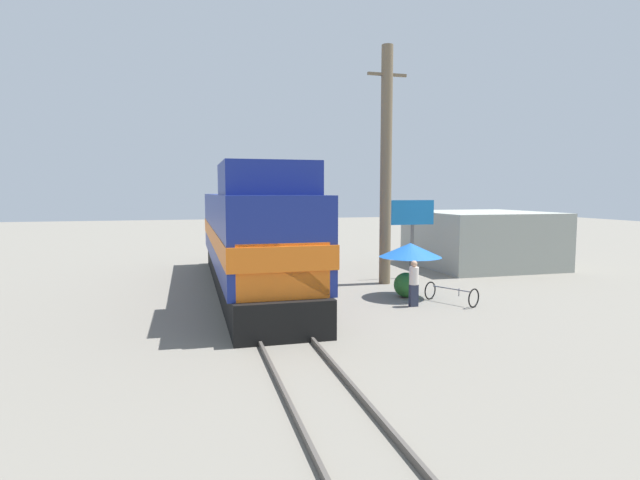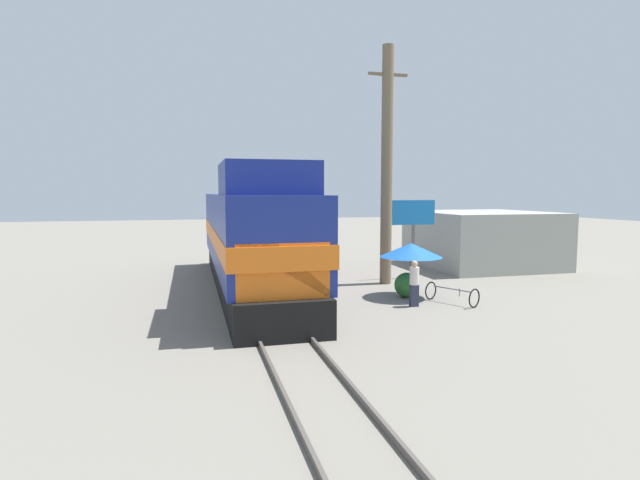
{
  "view_description": "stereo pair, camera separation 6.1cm",
  "coord_description": "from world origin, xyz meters",
  "px_view_note": "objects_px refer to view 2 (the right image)",
  "views": [
    {
      "loc": [
        -2.51,
        -18.02,
        4.1
      ],
      "look_at": [
        1.2,
        -4.07,
        2.73
      ],
      "focal_mm": 28.0,
      "sensor_mm": 36.0,
      "label": 1
    },
    {
      "loc": [
        -2.45,
        -18.03,
        4.1
      ],
      "look_at": [
        1.2,
        -4.07,
        2.73
      ],
      "focal_mm": 28.0,
      "sensor_mm": 36.0,
      "label": 2
    }
  ],
  "objects_px": {
    "locomotive": "(251,239)",
    "billboard_sign": "(413,218)",
    "utility_pole": "(387,166)",
    "vendor_umbrella": "(411,250)",
    "bicycle": "(452,294)",
    "person_bystander": "(414,282)"
  },
  "relations": [
    {
      "from": "person_bystander",
      "to": "bicycle",
      "type": "relative_size",
      "value": 0.83
    },
    {
      "from": "locomotive",
      "to": "person_bystander",
      "type": "xyz_separation_m",
      "value": [
        5.31,
        -4.44,
        -1.27
      ]
    },
    {
      "from": "vendor_umbrella",
      "to": "bicycle",
      "type": "height_order",
      "value": "vendor_umbrella"
    },
    {
      "from": "locomotive",
      "to": "utility_pole",
      "type": "distance_m",
      "value": 6.81
    },
    {
      "from": "locomotive",
      "to": "person_bystander",
      "type": "relative_size",
      "value": 9.85
    },
    {
      "from": "vendor_umbrella",
      "to": "person_bystander",
      "type": "bearing_deg",
      "value": -110.14
    },
    {
      "from": "utility_pole",
      "to": "billboard_sign",
      "type": "distance_m",
      "value": 3.17
    },
    {
      "from": "locomotive",
      "to": "person_bystander",
      "type": "bearing_deg",
      "value": -39.87
    },
    {
      "from": "utility_pole",
      "to": "bicycle",
      "type": "relative_size",
      "value": 5.19
    },
    {
      "from": "billboard_sign",
      "to": "bicycle",
      "type": "height_order",
      "value": "billboard_sign"
    },
    {
      "from": "person_bystander",
      "to": "vendor_umbrella",
      "type": "bearing_deg",
      "value": 69.86
    },
    {
      "from": "utility_pole",
      "to": "billboard_sign",
      "type": "relative_size",
      "value": 2.8
    },
    {
      "from": "locomotive",
      "to": "bicycle",
      "type": "xyz_separation_m",
      "value": [
        6.87,
        -4.36,
        -1.81
      ]
    },
    {
      "from": "vendor_umbrella",
      "to": "bicycle",
      "type": "bearing_deg",
      "value": -54.99
    },
    {
      "from": "billboard_sign",
      "to": "person_bystander",
      "type": "bearing_deg",
      "value": -114.63
    },
    {
      "from": "bicycle",
      "to": "utility_pole",
      "type": "bearing_deg",
      "value": 72.97
    },
    {
      "from": "locomotive",
      "to": "billboard_sign",
      "type": "xyz_separation_m",
      "value": [
        7.86,
        1.12,
        0.7
      ]
    },
    {
      "from": "locomotive",
      "to": "vendor_umbrella",
      "type": "relative_size",
      "value": 6.77
    },
    {
      "from": "utility_pole",
      "to": "vendor_umbrella",
      "type": "relative_size",
      "value": 4.32
    },
    {
      "from": "bicycle",
      "to": "locomotive",
      "type": "bearing_deg",
      "value": 120.3
    },
    {
      "from": "utility_pole",
      "to": "vendor_umbrella",
      "type": "bearing_deg",
      "value": -93.55
    },
    {
      "from": "person_bystander",
      "to": "bicycle",
      "type": "xyz_separation_m",
      "value": [
        1.56,
        0.08,
        -0.54
      ]
    }
  ]
}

